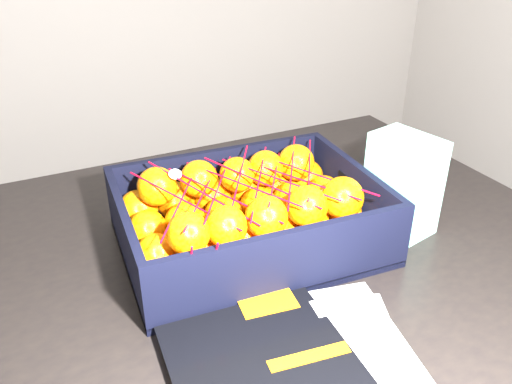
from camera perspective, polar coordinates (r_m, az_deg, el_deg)
name	(u,v)px	position (r m, az deg, el deg)	size (l,w,h in m)	color
table	(214,303)	(0.89, -4.58, -11.92)	(1.25, 0.88, 0.75)	black
magazine_stack	(311,379)	(0.64, 5.93, -19.44)	(0.31, 0.33, 0.02)	#B8B7B3
produce_crate	(249,227)	(0.84, -0.77, -3.75)	(0.39, 0.29, 0.11)	olive
clementine_heap	(248,213)	(0.82, -0.82, -2.24)	(0.37, 0.27, 0.11)	orange
mesh_net	(247,188)	(0.79, -1.01, 0.48)	(0.32, 0.26, 0.09)	#BC071D
retail_carton	(403,184)	(0.89, 15.57, 0.87)	(0.07, 0.11, 0.16)	white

